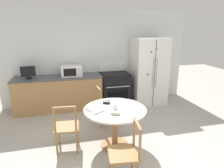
{
  "coord_description": "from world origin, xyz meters",
  "views": [
    {
      "loc": [
        -0.9,
        -2.88,
        2.17
      ],
      "look_at": [
        0.08,
        1.15,
        0.95
      ],
      "focal_mm": 32.0,
      "sensor_mm": 36.0,
      "label": 1
    }
  ],
  "objects_px": {
    "dining_chair_near": "(125,153)",
    "wallet": "(107,102)",
    "candle_glass": "(115,107)",
    "microwave": "(72,71)",
    "dining_chair_far": "(105,107)",
    "refrigerator": "(149,71)",
    "dining_chair_left": "(67,128)",
    "countertop_tv": "(28,72)",
    "oven_range": "(115,89)"
  },
  "relations": [
    {
      "from": "oven_range",
      "to": "dining_chair_far",
      "type": "height_order",
      "value": "oven_range"
    },
    {
      "from": "refrigerator",
      "to": "countertop_tv",
      "type": "distance_m",
      "value": 3.18
    },
    {
      "from": "countertop_tv",
      "to": "dining_chair_near",
      "type": "xyz_separation_m",
      "value": [
        1.64,
        -2.84,
        -0.63
      ]
    },
    {
      "from": "dining_chair_near",
      "to": "wallet",
      "type": "distance_m",
      "value": 1.2
    },
    {
      "from": "microwave",
      "to": "dining_chair_far",
      "type": "height_order",
      "value": "microwave"
    },
    {
      "from": "wallet",
      "to": "dining_chair_near",
      "type": "bearing_deg",
      "value": -88.98
    },
    {
      "from": "countertop_tv",
      "to": "wallet",
      "type": "xyz_separation_m",
      "value": [
        1.62,
        -1.69,
        -0.29
      ]
    },
    {
      "from": "oven_range",
      "to": "dining_chair_near",
      "type": "height_order",
      "value": "oven_range"
    },
    {
      "from": "microwave",
      "to": "dining_chair_near",
      "type": "bearing_deg",
      "value": -78.49
    },
    {
      "from": "refrigerator",
      "to": "dining_chair_far",
      "type": "xyz_separation_m",
      "value": [
        -1.47,
        -1.05,
        -0.49
      ]
    },
    {
      "from": "oven_range",
      "to": "dining_chair_far",
      "type": "relative_size",
      "value": 1.2
    },
    {
      "from": "countertop_tv",
      "to": "candle_glass",
      "type": "height_order",
      "value": "countertop_tv"
    },
    {
      "from": "wallet",
      "to": "dining_chair_far",
      "type": "bearing_deg",
      "value": 80.76
    },
    {
      "from": "refrigerator",
      "to": "dining_chair_near",
      "type": "bearing_deg",
      "value": -119.02
    },
    {
      "from": "microwave",
      "to": "dining_chair_left",
      "type": "distance_m",
      "value": 2.02
    },
    {
      "from": "oven_range",
      "to": "wallet",
      "type": "relative_size",
      "value": 6.59
    },
    {
      "from": "dining_chair_far",
      "to": "candle_glass",
      "type": "bearing_deg",
      "value": -5.11
    },
    {
      "from": "countertop_tv",
      "to": "dining_chair_near",
      "type": "height_order",
      "value": "countertop_tv"
    },
    {
      "from": "candle_glass",
      "to": "wallet",
      "type": "xyz_separation_m",
      "value": [
        -0.09,
        0.29,
        -0.01
      ]
    },
    {
      "from": "oven_range",
      "to": "dining_chair_near",
      "type": "distance_m",
      "value": 2.89
    },
    {
      "from": "refrigerator",
      "to": "wallet",
      "type": "xyz_separation_m",
      "value": [
        -1.56,
        -1.62,
        -0.15
      ]
    },
    {
      "from": "dining_chair_near",
      "to": "candle_glass",
      "type": "relative_size",
      "value": 10.14
    },
    {
      "from": "refrigerator",
      "to": "oven_range",
      "type": "relative_size",
      "value": 1.72
    },
    {
      "from": "refrigerator",
      "to": "dining_chair_far",
      "type": "relative_size",
      "value": 2.06
    },
    {
      "from": "dining_chair_left",
      "to": "dining_chair_near",
      "type": "distance_m",
      "value": 1.24
    },
    {
      "from": "microwave",
      "to": "dining_chair_far",
      "type": "bearing_deg",
      "value": -60.19
    },
    {
      "from": "dining_chair_left",
      "to": "wallet",
      "type": "relative_size",
      "value": 5.51
    },
    {
      "from": "refrigerator",
      "to": "dining_chair_near",
      "type": "xyz_separation_m",
      "value": [
        -1.54,
        -2.77,
        -0.49
      ]
    },
    {
      "from": "dining_chair_far",
      "to": "refrigerator",
      "type": "bearing_deg",
      "value": 120.96
    },
    {
      "from": "refrigerator",
      "to": "candle_glass",
      "type": "height_order",
      "value": "refrigerator"
    },
    {
      "from": "dining_chair_far",
      "to": "dining_chair_near",
      "type": "distance_m",
      "value": 1.72
    },
    {
      "from": "dining_chair_left",
      "to": "wallet",
      "type": "height_order",
      "value": "dining_chair_left"
    },
    {
      "from": "dining_chair_left",
      "to": "dining_chair_far",
      "type": "distance_m",
      "value": 1.15
    },
    {
      "from": "candle_glass",
      "to": "wallet",
      "type": "distance_m",
      "value": 0.3
    },
    {
      "from": "dining_chair_left",
      "to": "dining_chair_near",
      "type": "bearing_deg",
      "value": -44.79
    },
    {
      "from": "refrigerator",
      "to": "microwave",
      "type": "xyz_separation_m",
      "value": [
        -2.12,
        0.09,
        0.11
      ]
    },
    {
      "from": "dining_chair_near",
      "to": "candle_glass",
      "type": "xyz_separation_m",
      "value": [
        0.07,
        0.87,
        0.35
      ]
    },
    {
      "from": "candle_glass",
      "to": "wallet",
      "type": "relative_size",
      "value": 0.54
    },
    {
      "from": "countertop_tv",
      "to": "dining_chair_left",
      "type": "relative_size",
      "value": 0.39
    },
    {
      "from": "refrigerator",
      "to": "dining_chair_near",
      "type": "height_order",
      "value": "refrigerator"
    },
    {
      "from": "microwave",
      "to": "dining_chair_near",
      "type": "height_order",
      "value": "microwave"
    },
    {
      "from": "microwave",
      "to": "wallet",
      "type": "relative_size",
      "value": 3.25
    },
    {
      "from": "oven_range",
      "to": "candle_glass",
      "type": "xyz_separation_m",
      "value": [
        -0.51,
        -1.97,
        0.32
      ]
    },
    {
      "from": "refrigerator",
      "to": "dining_chair_left",
      "type": "bearing_deg",
      "value": -141.96
    },
    {
      "from": "dining_chair_left",
      "to": "wallet",
      "type": "distance_m",
      "value": 0.86
    },
    {
      "from": "refrigerator",
      "to": "oven_range",
      "type": "distance_m",
      "value": 1.07
    },
    {
      "from": "dining_chair_far",
      "to": "wallet",
      "type": "bearing_deg",
      "value": -13.94
    },
    {
      "from": "refrigerator",
      "to": "dining_chair_near",
      "type": "distance_m",
      "value": 3.21
    },
    {
      "from": "microwave",
      "to": "refrigerator",
      "type": "bearing_deg",
      "value": -2.46
    },
    {
      "from": "oven_range",
      "to": "dining_chair_left",
      "type": "distance_m",
      "value": 2.32
    }
  ]
}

